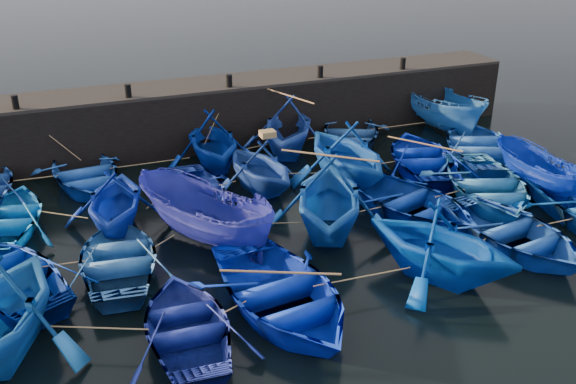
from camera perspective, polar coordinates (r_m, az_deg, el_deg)
name	(u,v)px	position (r m, az deg, el deg)	size (l,w,h in m)	color
ground	(328,256)	(18.87, 3.60, -5.72)	(120.00, 120.00, 0.00)	black
quay_wall	(225,113)	(27.42, -5.67, 6.99)	(26.00, 2.50, 2.50)	black
quay_top	(223,83)	(27.06, -5.78, 9.63)	(26.00, 2.50, 0.12)	black
bollard_0	(15,102)	(25.18, -23.09, 7.36)	(0.24, 0.24, 0.50)	black
bollard_1	(128,91)	(25.35, -14.03, 8.72)	(0.24, 0.24, 0.50)	black
bollard_2	(229,81)	(26.14, -5.25, 9.82)	(0.24, 0.24, 0.50)	black
bollard_3	(320,72)	(27.49, 2.89, 10.63)	(0.24, 0.24, 0.50)	black
bollard_4	(403,63)	(29.33, 10.17, 11.18)	(0.24, 0.24, 0.50)	black
boat_1	(84,173)	(24.26, -17.64, 1.61)	(3.45, 4.82, 1.00)	#1746A4
boat_2	(212,140)	(24.65, -6.80, 4.60)	(3.74, 4.34, 2.28)	navy
boat_3	(288,126)	(25.84, -0.01, 5.92)	(4.00, 4.64, 2.44)	#1F43A4
boat_4	(350,133)	(27.25, 5.57, 5.24)	(3.54, 4.95, 1.03)	navy
boat_5	(443,110)	(29.31, 13.62, 7.13)	(2.01, 5.33, 2.06)	#1F5897
boat_6	(8,218)	(21.79, -23.66, -2.13)	(3.24, 4.53, 0.94)	blue
boat_7	(116,199)	(20.56, -15.07, -0.61)	(3.43, 3.97, 2.09)	#0B2996
boat_8	(194,192)	(21.99, -8.35, 0.02)	(3.13, 4.38, 0.91)	#1B36B1
boat_9	(260,165)	(22.49, -2.51, 2.40)	(3.32, 3.85, 2.03)	navy
boat_10	(347,151)	(23.17, 5.23, 3.62)	(4.09, 4.74, 2.49)	#0D48AE
boat_11	(423,158)	(25.00, 11.90, 3.02)	(3.62, 5.06, 1.05)	#021C9E
boat_12	(481,146)	(26.60, 16.75, 3.93)	(3.99, 5.58, 1.16)	blue
boat_13	(5,275)	(18.55, -23.88, -6.74)	(3.59, 5.01, 1.04)	#002692
boat_14	(119,257)	(18.46, -14.75, -5.63)	(3.24, 4.53, 0.94)	#275C9C
boat_15	(204,217)	(19.08, -7.52, -2.23)	(1.89, 5.01, 1.94)	navy
boat_16	(329,196)	(19.53, 3.62, -0.35)	(4.22, 4.89, 2.57)	#0F4BA5
boat_17	(412,202)	(21.25, 10.95, -0.88)	(3.61, 5.05, 1.05)	#092F93
boat_18	(487,185)	(23.03, 17.25, 0.58)	(3.86, 5.40, 1.12)	#1F629E
boat_19	(538,172)	(24.18, 21.36, 1.70)	(1.52, 4.04, 1.56)	#032091
boat_21	(188,325)	(15.51, -8.91, -11.58)	(3.02, 4.22, 0.88)	navy
boat_22	(280,293)	(16.18, -0.68, -8.96)	(3.92, 5.48, 1.14)	#0726CB
boat_23	(441,242)	(17.70, 13.44, -4.34)	(3.76, 4.37, 2.30)	#003BA8
boat_24	(513,232)	(20.16, 19.38, -3.40)	(3.58, 5.00, 1.04)	#15449F
wooden_crate	(268,134)	(22.18, -1.83, 5.19)	(0.51, 0.43, 0.22)	olive
mooring_ropes	(256,168)	(22.63, -2.88, 2.17)	(18.89, 11.87, 2.10)	tan
loose_oars	(335,156)	(21.10, 4.21, 3.21)	(10.64, 12.24, 1.58)	#99724C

